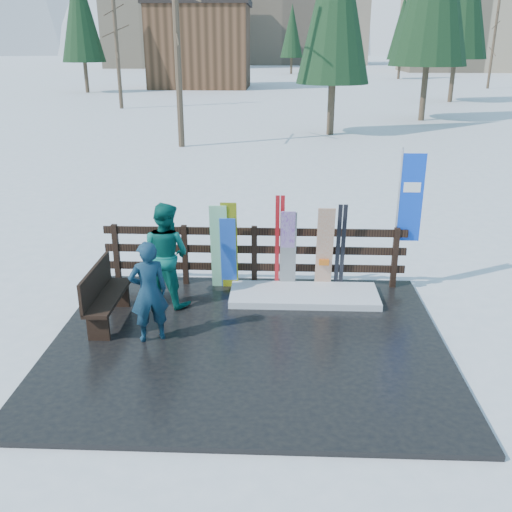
{
  "coord_description": "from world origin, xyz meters",
  "views": [
    {
      "loc": [
        0.45,
        -7.74,
        4.36
      ],
      "look_at": [
        0.08,
        1.0,
        1.1
      ],
      "focal_mm": 40.0,
      "sensor_mm": 36.0,
      "label": 1
    }
  ],
  "objects_px": {
    "rental_flag": "(408,203)",
    "snowboard_4": "(288,251)",
    "snowboard_2": "(230,246)",
    "snowboard_5": "(325,249)",
    "bench": "(103,293)",
    "person_front": "(149,292)",
    "snowboard_0": "(228,253)",
    "snowboard_3": "(288,250)",
    "person_back": "(166,254)",
    "snowboard_1": "(219,247)"
  },
  "relations": [
    {
      "from": "rental_flag",
      "to": "person_back",
      "type": "bearing_deg",
      "value": -167.63
    },
    {
      "from": "snowboard_2",
      "to": "person_back",
      "type": "bearing_deg",
      "value": -147.59
    },
    {
      "from": "snowboard_0",
      "to": "snowboard_4",
      "type": "height_order",
      "value": "snowboard_4"
    },
    {
      "from": "snowboard_3",
      "to": "person_back",
      "type": "xyz_separation_m",
      "value": [
        -2.09,
        -0.66,
        0.14
      ]
    },
    {
      "from": "snowboard_3",
      "to": "snowboard_4",
      "type": "bearing_deg",
      "value": 0.0
    },
    {
      "from": "bench",
      "to": "person_back",
      "type": "relative_size",
      "value": 0.83
    },
    {
      "from": "person_front",
      "to": "person_back",
      "type": "bearing_deg",
      "value": -114.3
    },
    {
      "from": "person_front",
      "to": "person_back",
      "type": "height_order",
      "value": "person_back"
    },
    {
      "from": "snowboard_0",
      "to": "snowboard_1",
      "type": "distance_m",
      "value": 0.2
    },
    {
      "from": "rental_flag",
      "to": "snowboard_4",
      "type": "bearing_deg",
      "value": -172.76
    },
    {
      "from": "snowboard_4",
      "to": "person_back",
      "type": "xyz_separation_m",
      "value": [
        -2.1,
        -0.66,
        0.14
      ]
    },
    {
      "from": "snowboard_0",
      "to": "snowboard_5",
      "type": "relative_size",
      "value": 0.86
    },
    {
      "from": "snowboard_3",
      "to": "person_back",
      "type": "bearing_deg",
      "value": -162.55
    },
    {
      "from": "bench",
      "to": "snowboard_3",
      "type": "height_order",
      "value": "snowboard_3"
    },
    {
      "from": "snowboard_1",
      "to": "rental_flag",
      "type": "height_order",
      "value": "rental_flag"
    },
    {
      "from": "snowboard_2",
      "to": "snowboard_4",
      "type": "height_order",
      "value": "snowboard_2"
    },
    {
      "from": "snowboard_0",
      "to": "snowboard_4",
      "type": "bearing_deg",
      "value": 0.0
    },
    {
      "from": "person_back",
      "to": "snowboard_2",
      "type": "bearing_deg",
      "value": -121.65
    },
    {
      "from": "bench",
      "to": "person_front",
      "type": "relative_size",
      "value": 0.94
    },
    {
      "from": "person_back",
      "to": "snowboard_3",
      "type": "bearing_deg",
      "value": -136.6
    },
    {
      "from": "snowboard_2",
      "to": "snowboard_3",
      "type": "xyz_separation_m",
      "value": [
        1.05,
        0.0,
        -0.07
      ]
    },
    {
      "from": "snowboard_1",
      "to": "snowboard_5",
      "type": "relative_size",
      "value": 1.01
    },
    {
      "from": "bench",
      "to": "snowboard_2",
      "type": "height_order",
      "value": "snowboard_2"
    },
    {
      "from": "snowboard_3",
      "to": "snowboard_5",
      "type": "distance_m",
      "value": 0.67
    },
    {
      "from": "rental_flag",
      "to": "person_front",
      "type": "distance_m",
      "value": 4.87
    },
    {
      "from": "snowboard_1",
      "to": "rental_flag",
      "type": "distance_m",
      "value": 3.48
    },
    {
      "from": "snowboard_2",
      "to": "person_front",
      "type": "height_order",
      "value": "snowboard_2"
    },
    {
      "from": "rental_flag",
      "to": "snowboard_3",
      "type": "bearing_deg",
      "value": -172.8
    },
    {
      "from": "snowboard_4",
      "to": "rental_flag",
      "type": "relative_size",
      "value": 0.59
    },
    {
      "from": "person_back",
      "to": "snowboard_1",
      "type": "bearing_deg",
      "value": -116.23
    },
    {
      "from": "snowboard_2",
      "to": "snowboard_5",
      "type": "xyz_separation_m",
      "value": [
        1.72,
        -0.0,
        -0.04
      ]
    },
    {
      "from": "snowboard_0",
      "to": "snowboard_3",
      "type": "bearing_deg",
      "value": 0.0
    },
    {
      "from": "snowboard_1",
      "to": "snowboard_4",
      "type": "relative_size",
      "value": 1.06
    },
    {
      "from": "snowboard_4",
      "to": "snowboard_5",
      "type": "relative_size",
      "value": 0.95
    },
    {
      "from": "snowboard_0",
      "to": "snowboard_3",
      "type": "height_order",
      "value": "snowboard_3"
    },
    {
      "from": "person_back",
      "to": "snowboard_0",
      "type": "bearing_deg",
      "value": -121.07
    },
    {
      "from": "snowboard_4",
      "to": "rental_flag",
      "type": "height_order",
      "value": "rental_flag"
    },
    {
      "from": "snowboard_1",
      "to": "rental_flag",
      "type": "xyz_separation_m",
      "value": [
        3.38,
        0.27,
        0.79
      ]
    },
    {
      "from": "snowboard_0",
      "to": "person_front",
      "type": "relative_size",
      "value": 0.89
    },
    {
      "from": "snowboard_0",
      "to": "snowboard_1",
      "type": "relative_size",
      "value": 0.86
    },
    {
      "from": "snowboard_0",
      "to": "snowboard_2",
      "type": "bearing_deg",
      "value": 0.0
    },
    {
      "from": "snowboard_3",
      "to": "person_front",
      "type": "bearing_deg",
      "value": -136.7
    },
    {
      "from": "bench",
      "to": "snowboard_1",
      "type": "height_order",
      "value": "snowboard_1"
    },
    {
      "from": "snowboard_4",
      "to": "person_back",
      "type": "height_order",
      "value": "person_back"
    },
    {
      "from": "person_front",
      "to": "person_back",
      "type": "relative_size",
      "value": 0.88
    },
    {
      "from": "bench",
      "to": "snowboard_2",
      "type": "xyz_separation_m",
      "value": [
        1.92,
        1.45,
        0.33
      ]
    },
    {
      "from": "bench",
      "to": "person_back",
      "type": "height_order",
      "value": "person_back"
    },
    {
      "from": "snowboard_4",
      "to": "snowboard_1",
      "type": "bearing_deg",
      "value": -180.0
    },
    {
      "from": "bench",
      "to": "snowboard_0",
      "type": "distance_m",
      "value": 2.4
    },
    {
      "from": "snowboard_4",
      "to": "person_front",
      "type": "relative_size",
      "value": 0.97
    }
  ]
}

